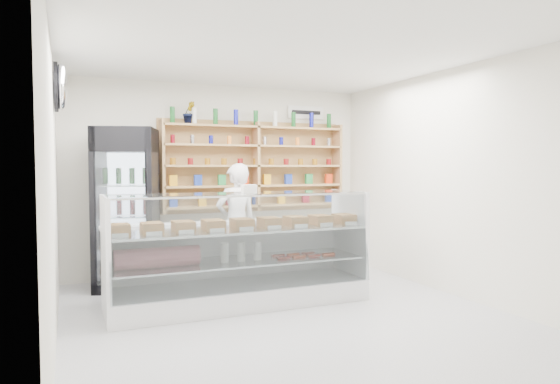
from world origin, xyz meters
name	(u,v)px	position (x,y,z in m)	size (l,w,h in m)	color
room	(289,185)	(0.00, 0.00, 1.40)	(5.00, 5.00, 5.00)	#B6B6BB
display_counter	(239,274)	(-0.32, 0.68, 0.36)	(2.97, 0.89, 1.29)	white
shop_worker	(236,223)	(-0.02, 1.72, 0.82)	(0.60, 0.39, 1.63)	silver
drinks_cooler	(127,208)	(-1.42, 1.98, 1.05)	(0.93, 0.92, 2.08)	black
wall_shelving	(256,166)	(0.50, 2.34, 1.59)	(2.84, 0.28, 1.33)	#A6724E
potted_plant	(189,113)	(-0.51, 2.34, 2.35)	(0.18, 0.14, 0.32)	#1E6626
security_mirror	(61,87)	(-2.17, 1.20, 2.45)	(0.15, 0.50, 0.50)	silver
wall_sign	(306,113)	(1.40, 2.47, 2.45)	(0.62, 0.03, 0.20)	white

